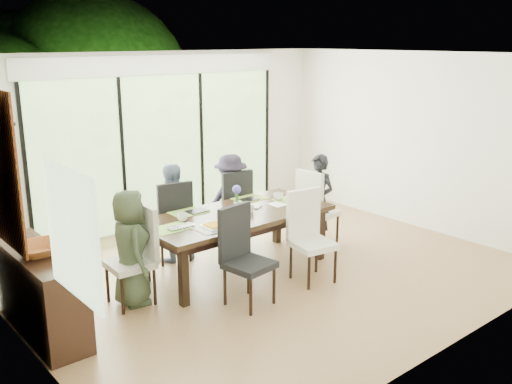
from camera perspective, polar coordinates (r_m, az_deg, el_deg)
floor at (r=7.36m, az=1.26°, el=-7.97°), size 6.00×5.00×0.01m
ceiling at (r=6.77m, az=1.40°, el=13.63°), size 6.00×5.00×0.01m
wall_back at (r=8.94m, az=-9.39°, el=5.07°), size 6.00×0.02×2.70m
wall_front at (r=5.38m, az=19.27°, el=-2.29°), size 6.00×0.02×2.70m
wall_left at (r=5.50m, az=-22.96°, el=-2.27°), size 0.02×5.00×2.70m
wall_right at (r=9.17m, az=15.66°, el=4.96°), size 0.02×5.00×2.70m
glass_doors at (r=8.93m, az=-9.21°, el=4.09°), size 4.20×0.02×2.30m
blinds_header at (r=8.77m, az=-9.54°, el=12.44°), size 4.40×0.06×0.28m
mullion_a at (r=8.08m, az=-22.03°, el=2.01°), size 0.05×0.04×2.30m
mullion_b at (r=8.60m, az=-13.18°, el=3.45°), size 0.05×0.04×2.30m
mullion_c at (r=9.30m, az=-5.47°, el=4.65°), size 0.05×0.04×2.30m
mullion_d at (r=10.14m, az=1.07°, el=5.59°), size 0.05×0.04×2.30m
side_window at (r=4.38m, az=-17.90°, el=-4.01°), size 0.02×0.90×1.00m
deck at (r=10.02m, az=-11.66°, el=-2.19°), size 6.00×1.80×0.10m
rail_top at (r=10.56m, az=-13.91°, el=1.94°), size 6.00×0.08×0.06m
foliage_mid at (r=11.97m, az=-16.02°, el=9.38°), size 4.00×4.00×4.00m
foliage_right at (r=12.20m, az=-6.49°, el=7.40°), size 2.80×2.80×2.80m
foliage_far at (r=12.27m, az=-21.62°, el=8.19°), size 3.60×3.60×3.60m
table_top at (r=7.16m, az=-1.98°, el=-2.33°), size 2.44×1.12×0.06m
table_apron at (r=7.19m, az=-1.98°, el=-3.03°), size 2.24×0.92×0.10m
table_leg_fl at (r=6.38m, az=-7.27°, el=-8.35°), size 0.09×0.09×0.70m
table_leg_fr at (r=7.67m, az=6.42°, el=-4.22°), size 0.09×0.09×0.70m
table_leg_bl at (r=7.07m, az=-11.08°, el=-6.13°), size 0.09×0.09×0.70m
table_leg_br at (r=8.26m, az=2.11°, el=-2.72°), size 0.09×0.09×0.70m
chair_left_end at (r=6.46m, az=-12.56°, el=-6.31°), size 0.49×0.49×1.12m
chair_right_end at (r=8.18m, az=6.33°, el=-1.45°), size 0.50×0.50×1.12m
chair_far_left at (r=7.64m, az=-8.58°, el=-2.73°), size 0.55×0.55×1.12m
chair_far_right at (r=8.18m, az=-2.61°, el=-1.37°), size 0.54×0.54×1.12m
chair_near_left at (r=6.29m, az=-0.66°, el=-6.54°), size 0.53×0.53×1.12m
chair_near_right at (r=6.92m, az=5.78°, el=-4.55°), size 0.54×0.54×1.12m
person_left_end at (r=6.44m, az=-12.46°, el=-5.47°), size 0.51×0.68×1.31m
person_right_end at (r=8.14m, az=6.25°, el=-0.82°), size 0.45×0.65×1.31m
person_far_left at (r=7.60m, az=-8.53°, el=-2.07°), size 0.65×0.45×1.31m
person_far_right at (r=8.14m, az=-2.53°, el=-0.75°), size 0.67×0.49×1.31m
placemat_left at (r=6.64m, az=-8.47°, el=-3.61°), size 0.45×0.33×0.01m
placemat_right at (r=7.75m, az=3.55°, el=-0.73°), size 0.45×0.33×0.01m
placemat_far_l at (r=7.22m, az=-6.77°, el=-2.02°), size 0.45×0.33×0.01m
placemat_far_r at (r=7.78m, az=-0.61°, el=-0.64°), size 0.45×0.33×0.01m
placemat_paper at (r=6.61m, az=-4.14°, el=-3.57°), size 0.45×0.33×0.01m
tablet_far_l at (r=7.23m, az=-5.89°, el=-1.89°), size 0.26×0.18×0.01m
tablet_far_r at (r=7.71m, az=-0.67°, el=-0.72°), size 0.24×0.17×0.01m
papers at (r=7.55m, az=2.43°, el=-1.16°), size 0.31×0.22×0.00m
platter_base at (r=6.61m, az=-4.14°, el=-3.44°), size 0.26×0.26×0.02m
platter_snacks at (r=6.60m, az=-4.15°, el=-3.29°), size 0.20×0.20×0.01m
vase at (r=7.20m, az=-1.92°, el=-1.47°), size 0.08×0.08×0.12m
hyacinth_stems at (r=7.17m, az=-1.93°, el=-0.53°), size 0.04×0.04×0.16m
hyacinth_blooms at (r=7.14m, az=-1.94°, el=0.25°), size 0.11×0.11×0.11m
laptop at (r=6.61m, az=-7.27°, el=-3.57°), size 0.35×0.23×0.03m
cup_a at (r=6.87m, az=-7.37°, el=-2.52°), size 0.18×0.18×0.10m
cup_b at (r=7.16m, az=-0.55°, el=-1.69°), size 0.14×0.14×0.09m
cup_c at (r=7.71m, az=2.24°, el=-0.45°), size 0.18×0.18×0.10m
book at (r=7.34m, az=-0.69°, el=-1.57°), size 0.25×0.28×0.02m
sideboard at (r=6.17m, az=-20.74°, el=-9.34°), size 0.43×1.53×0.86m
bowl at (r=5.90m, az=-20.85°, el=-5.37°), size 0.46×0.46×0.11m
candlestick_base at (r=6.32m, az=-22.20°, el=-4.51°), size 0.10×0.10×0.04m
candlestick_shaft at (r=6.15m, az=-22.75°, el=0.79°), size 0.02×0.02×1.20m
candlestick_pan at (r=6.05m, az=-23.33°, el=6.24°), size 0.10×0.10×0.03m
candle at (r=6.04m, az=-23.38°, el=6.78°), size 0.03×0.03×0.10m
tapestry at (r=5.80m, az=-24.14°, el=2.04°), size 0.02×1.00×1.50m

